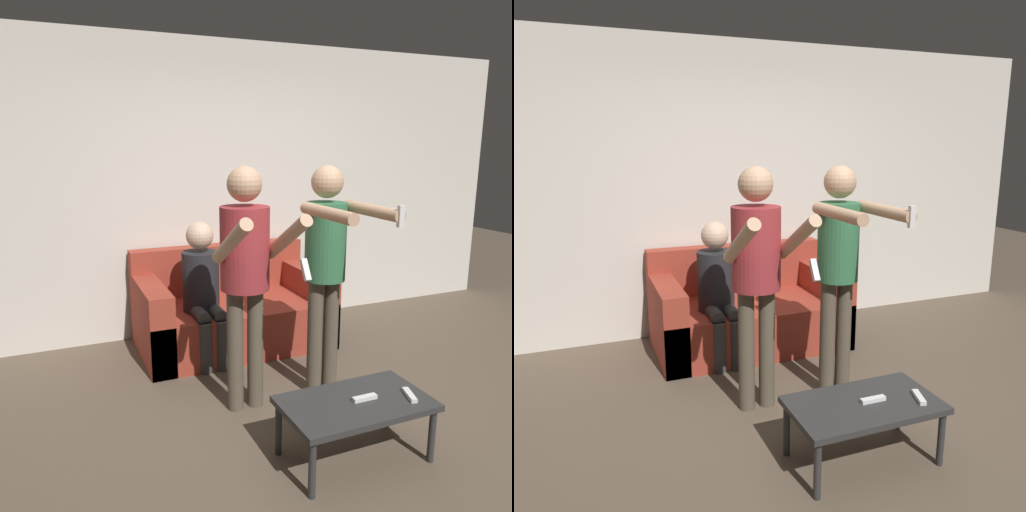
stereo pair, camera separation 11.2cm
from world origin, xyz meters
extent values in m
plane|color=brown|center=(0.00, 0.00, 0.00)|extent=(14.00, 14.00, 0.00)
cube|color=silver|center=(0.00, 2.14, 1.35)|extent=(6.40, 0.06, 2.70)
cube|color=#9E3828|center=(-0.09, 1.61, 0.21)|extent=(1.66, 0.92, 0.41)
cube|color=#9E3828|center=(-0.09, 1.99, 0.63)|extent=(1.66, 0.16, 0.44)
cube|color=#9E3828|center=(-0.82, 1.61, 0.33)|extent=(0.20, 0.92, 0.66)
cube|color=#9E3828|center=(0.63, 1.61, 0.33)|extent=(0.20, 0.92, 0.66)
cylinder|color=brown|center=(-0.47, 0.56, 0.42)|extent=(0.11, 0.11, 0.85)
cylinder|color=brown|center=(-0.32, 0.56, 0.42)|extent=(0.11, 0.11, 0.85)
cylinder|color=#9E2D33|center=(-0.39, 0.56, 1.12)|extent=(0.32, 0.32, 0.54)
sphere|color=tan|center=(-0.39, 0.56, 1.53)|extent=(0.23, 0.23, 0.23)
cylinder|color=tan|center=(-0.58, 0.31, 1.22)|extent=(0.08, 0.53, 0.36)
cylinder|color=tan|center=(-0.21, 0.31, 1.22)|extent=(0.08, 0.53, 0.36)
cube|color=white|center=(-0.21, 0.07, 1.08)|extent=(0.04, 0.09, 0.13)
cylinder|color=brown|center=(0.14, 0.56, 0.42)|extent=(0.11, 0.11, 0.85)
cylinder|color=brown|center=(0.27, 0.56, 0.42)|extent=(0.11, 0.11, 0.85)
cylinder|color=#337047|center=(0.21, 0.56, 1.12)|extent=(0.29, 0.29, 0.54)
sphere|color=tan|center=(0.21, 0.56, 1.53)|extent=(0.22, 0.22, 0.22)
cylinder|color=tan|center=(0.04, 0.27, 1.36)|extent=(0.08, 0.57, 0.08)
cylinder|color=tan|center=(0.37, 0.27, 1.36)|extent=(0.08, 0.57, 0.08)
cube|color=white|center=(0.37, -0.02, 1.36)|extent=(0.04, 0.03, 0.13)
cylinder|color=#383838|center=(-0.49, 1.17, 0.21)|extent=(0.11, 0.11, 0.41)
cylinder|color=#383838|center=(-0.35, 1.17, 0.21)|extent=(0.11, 0.11, 0.41)
cylinder|color=#383838|center=(-0.49, 1.33, 0.44)|extent=(0.11, 0.32, 0.11)
cylinder|color=#383838|center=(-0.35, 1.33, 0.44)|extent=(0.11, 0.32, 0.11)
cylinder|color=#232328|center=(-0.42, 1.49, 0.66)|extent=(0.31, 0.31, 0.50)
sphere|color=beige|center=(-0.42, 1.49, 1.05)|extent=(0.23, 0.23, 0.23)
cube|color=#2D2D2D|center=(-0.03, -0.22, 0.35)|extent=(0.85, 0.48, 0.04)
cylinder|color=#2D2D2D|center=(-0.42, -0.42, 0.16)|extent=(0.04, 0.04, 0.33)
cylinder|color=#2D2D2D|center=(0.35, -0.42, 0.16)|extent=(0.04, 0.04, 0.33)
cylinder|color=#2D2D2D|center=(-0.42, -0.02, 0.16)|extent=(0.04, 0.04, 0.33)
cylinder|color=#2D2D2D|center=(0.35, -0.02, 0.16)|extent=(0.04, 0.04, 0.33)
cube|color=white|center=(0.28, -0.31, 0.38)|extent=(0.08, 0.15, 0.02)
cube|color=white|center=(0.02, -0.24, 0.38)|extent=(0.15, 0.04, 0.02)
camera|label=1|loc=(-1.55, -2.37, 1.79)|focal=35.00mm
camera|label=2|loc=(-1.45, -2.41, 1.79)|focal=35.00mm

